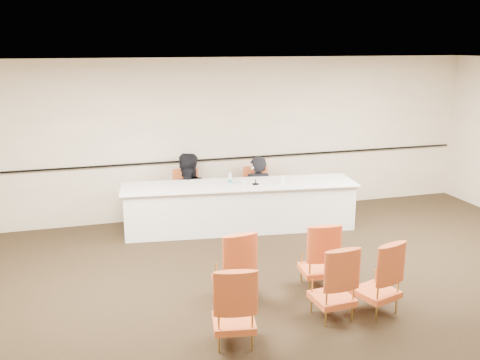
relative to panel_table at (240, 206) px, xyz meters
name	(u,v)px	position (x,y,z in m)	size (l,w,h in m)	color
floor	(312,304)	(0.07, -3.03, -0.42)	(10.00, 10.00, 0.00)	black
ceiling	(321,66)	(0.07, -3.03, 2.58)	(10.00, 10.00, 0.00)	white
wall_back	(229,137)	(0.07, 0.97, 1.08)	(10.00, 0.04, 3.00)	#F2E3BE
wall_rail	(230,158)	(0.07, 0.93, 0.68)	(9.80, 0.04, 0.03)	black
panel_table	(240,206)	(0.00, 0.00, 0.00)	(4.15, 0.95, 0.83)	white
panelist_main	(257,198)	(0.51, 0.54, -0.05)	(0.61, 0.40, 1.67)	black
panelist_main_chair	(257,193)	(0.51, 0.54, 0.06)	(0.50, 0.50, 0.95)	#CA5A24
panelist_second	(187,201)	(-0.83, 0.71, -0.04)	(0.90, 0.70, 1.84)	black
panelist_second_chair	(187,196)	(-0.83, 0.71, 0.06)	(0.50, 0.50, 0.95)	#CA5A24
papers	(267,184)	(0.47, -0.13, 0.42)	(0.30, 0.22, 0.00)	white
microphone	(256,176)	(0.25, -0.12, 0.57)	(0.11, 0.21, 0.30)	black
water_bottle	(230,178)	(-0.17, 0.03, 0.53)	(0.07, 0.07, 0.22)	teal
drinking_glass	(244,182)	(0.05, -0.08, 0.47)	(0.06, 0.06, 0.10)	silver
coffee_cup	(282,180)	(0.73, -0.19, 0.49)	(0.09, 0.09, 0.14)	white
aud_chair_front_left	(234,264)	(-0.84, -2.58, 0.06)	(0.50, 0.50, 0.95)	#CA5A24
aud_chair_front_mid	(319,254)	(0.35, -2.59, 0.06)	(0.50, 0.50, 0.95)	#CA5A24
aud_chair_back_left	(234,304)	(-1.14, -3.62, 0.06)	(0.50, 0.50, 0.95)	#CA5A24
aud_chair_back_mid	(333,281)	(0.16, -3.40, 0.06)	(0.50, 0.50, 0.95)	#CA5A24
aud_chair_back_right	(377,276)	(0.76, -3.41, 0.06)	(0.50, 0.50, 0.95)	#CA5A24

